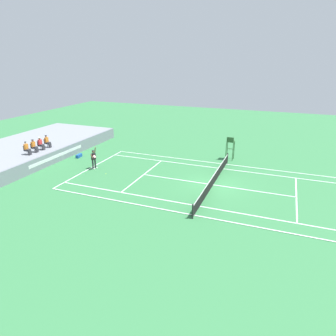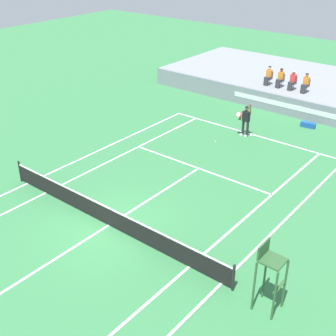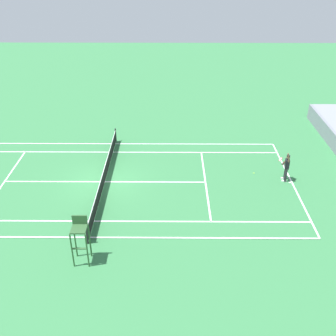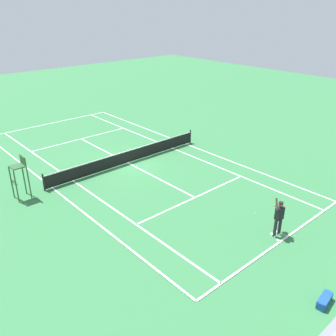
{
  "view_description": "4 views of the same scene",
  "coord_description": "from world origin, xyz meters",
  "px_view_note": "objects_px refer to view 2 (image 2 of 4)",
  "views": [
    {
      "loc": [
        -22.55,
        -4.78,
        9.9
      ],
      "look_at": [
        -0.09,
        4.02,
        1.0
      ],
      "focal_mm": 31.89,
      "sensor_mm": 36.0,
      "label": 1
    },
    {
      "loc": [
        11.45,
        -10.32,
        10.78
      ],
      "look_at": [
        -0.09,
        4.02,
        1.0
      ],
      "focal_mm": 48.18,
      "sensor_mm": 36.0,
      "label": 2
    },
    {
      "loc": [
        21.7,
        4.18,
        13.38
      ],
      "look_at": [
        -0.09,
        4.02,
        1.0
      ],
      "focal_mm": 42.89,
      "sensor_mm": 36.0,
      "label": 3
    },
    {
      "loc": [
        12.92,
        18.74,
        9.98
      ],
      "look_at": [
        -0.09,
        4.02,
        1.0
      ],
      "focal_mm": 38.83,
      "sensor_mm": 36.0,
      "label": 4
    }
  ],
  "objects_px": {
    "spectator_seated_1": "(280,78)",
    "tennis_player": "(246,120)",
    "spectator_seated_3": "(305,83)",
    "equipment_bag": "(308,125)",
    "umpire_chair": "(270,269)",
    "spectator_seated_0": "(268,76)",
    "tennis_ball": "(216,141)",
    "spectator_seated_2": "(292,81)"
  },
  "relations": [
    {
      "from": "spectator_seated_1",
      "to": "tennis_player",
      "type": "height_order",
      "value": "spectator_seated_1"
    },
    {
      "from": "spectator_seated_3",
      "to": "equipment_bag",
      "type": "distance_m",
      "value": 3.43
    },
    {
      "from": "umpire_chair",
      "to": "equipment_bag",
      "type": "xyz_separation_m",
      "value": [
        -5.07,
        15.04,
        -1.4
      ]
    },
    {
      "from": "spectator_seated_0",
      "to": "tennis_player",
      "type": "relative_size",
      "value": 0.61
    },
    {
      "from": "spectator_seated_0",
      "to": "spectator_seated_1",
      "type": "xyz_separation_m",
      "value": [
        0.88,
        0.0,
        0.0
      ]
    },
    {
      "from": "tennis_player",
      "to": "umpire_chair",
      "type": "height_order",
      "value": "umpire_chair"
    },
    {
      "from": "umpire_chair",
      "to": "tennis_player",
      "type": "bearing_deg",
      "value": 123.0
    },
    {
      "from": "spectator_seated_1",
      "to": "equipment_bag",
      "type": "xyz_separation_m",
      "value": [
        3.35,
        -2.55,
        -1.69
      ]
    },
    {
      "from": "spectator_seated_3",
      "to": "umpire_chair",
      "type": "distance_m",
      "value": 18.8
    },
    {
      "from": "spectator_seated_3",
      "to": "tennis_player",
      "type": "bearing_deg",
      "value": -97.75
    },
    {
      "from": "spectator_seated_1",
      "to": "tennis_ball",
      "type": "height_order",
      "value": "spectator_seated_1"
    },
    {
      "from": "spectator_seated_0",
      "to": "spectator_seated_1",
      "type": "distance_m",
      "value": 0.88
    },
    {
      "from": "spectator_seated_0",
      "to": "equipment_bag",
      "type": "bearing_deg",
      "value": -31.07
    },
    {
      "from": "spectator_seated_3",
      "to": "equipment_bag",
      "type": "relative_size",
      "value": 1.35
    },
    {
      "from": "spectator_seated_1",
      "to": "tennis_player",
      "type": "bearing_deg",
      "value": -81.01
    },
    {
      "from": "spectator_seated_1",
      "to": "spectator_seated_3",
      "type": "distance_m",
      "value": 1.8
    },
    {
      "from": "spectator_seated_2",
      "to": "tennis_ball",
      "type": "relative_size",
      "value": 18.6
    },
    {
      "from": "spectator_seated_0",
      "to": "spectator_seated_3",
      "type": "bearing_deg",
      "value": 0.0
    },
    {
      "from": "spectator_seated_3",
      "to": "equipment_bag",
      "type": "height_order",
      "value": "spectator_seated_3"
    },
    {
      "from": "spectator_seated_1",
      "to": "umpire_chair",
      "type": "height_order",
      "value": "spectator_seated_1"
    },
    {
      "from": "spectator_seated_1",
      "to": "equipment_bag",
      "type": "distance_m",
      "value": 4.54
    },
    {
      "from": "spectator_seated_2",
      "to": "equipment_bag",
      "type": "distance_m",
      "value": 3.93
    },
    {
      "from": "equipment_bag",
      "to": "spectator_seated_2",
      "type": "bearing_deg",
      "value": 134.0
    },
    {
      "from": "umpire_chair",
      "to": "equipment_bag",
      "type": "height_order",
      "value": "umpire_chair"
    },
    {
      "from": "tennis_player",
      "to": "umpire_chair",
      "type": "bearing_deg",
      "value": -57.0
    },
    {
      "from": "tennis_player",
      "to": "umpire_chair",
      "type": "relative_size",
      "value": 0.85
    },
    {
      "from": "spectator_seated_0",
      "to": "spectator_seated_2",
      "type": "xyz_separation_m",
      "value": [
        1.77,
        0.0,
        0.0
      ]
    },
    {
      "from": "spectator_seated_2",
      "to": "spectator_seated_3",
      "type": "xyz_separation_m",
      "value": [
        0.92,
        0.0,
        0.0
      ]
    },
    {
      "from": "umpire_chair",
      "to": "equipment_bag",
      "type": "distance_m",
      "value": 15.94
    },
    {
      "from": "spectator_seated_3",
      "to": "tennis_player",
      "type": "height_order",
      "value": "spectator_seated_3"
    },
    {
      "from": "tennis_ball",
      "to": "equipment_bag",
      "type": "relative_size",
      "value": 0.07
    },
    {
      "from": "equipment_bag",
      "to": "spectator_seated_1",
      "type": "bearing_deg",
      "value": 142.71
    },
    {
      "from": "spectator_seated_2",
      "to": "equipment_bag",
      "type": "height_order",
      "value": "spectator_seated_2"
    },
    {
      "from": "spectator_seated_3",
      "to": "tennis_ball",
      "type": "distance_m",
      "value": 8.29
    },
    {
      "from": "spectator_seated_1",
      "to": "spectator_seated_3",
      "type": "height_order",
      "value": "same"
    },
    {
      "from": "tennis_ball",
      "to": "equipment_bag",
      "type": "distance_m",
      "value": 6.26
    },
    {
      "from": "spectator_seated_0",
      "to": "tennis_player",
      "type": "xyz_separation_m",
      "value": [
        1.85,
        -6.12,
        -0.86
      ]
    },
    {
      "from": "spectator_seated_1",
      "to": "equipment_bag",
      "type": "relative_size",
      "value": 1.35
    },
    {
      "from": "spectator_seated_0",
      "to": "equipment_bag",
      "type": "xyz_separation_m",
      "value": [
        4.23,
        -2.55,
        -1.69
      ]
    },
    {
      "from": "tennis_ball",
      "to": "spectator_seated_3",
      "type": "bearing_deg",
      "value": 78.02
    },
    {
      "from": "tennis_player",
      "to": "tennis_ball",
      "type": "height_order",
      "value": "tennis_player"
    },
    {
      "from": "spectator_seated_0",
      "to": "umpire_chair",
      "type": "distance_m",
      "value": 19.9
    }
  ]
}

